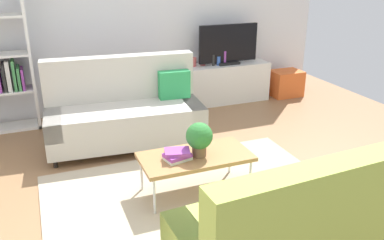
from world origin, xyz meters
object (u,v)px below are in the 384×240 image
at_px(couch_green, 308,228).
at_px(potted_plant, 199,137).
at_px(coffee_table, 196,157).
at_px(bottle_1, 218,61).
at_px(couch_beige, 125,112).
at_px(tv, 228,45).
at_px(bottle_0, 213,60).
at_px(vase_0, 193,62).
at_px(storage_trunk, 286,83).
at_px(table_book_0, 177,158).
at_px(bottle_2, 225,58).
at_px(tv_console, 226,83).
at_px(vase_1, 203,60).

xyz_separation_m(couch_green, potted_plant, (-0.26, 1.40, 0.17)).
xyz_separation_m(coffee_table, bottle_1, (1.39, 2.47, 0.32)).
relative_size(couch_beige, couch_green, 1.01).
distance_m(tv, bottle_0, 0.35).
distance_m(vase_0, bottle_1, 0.42).
xyz_separation_m(couch_beige, couch_green, (0.67, -2.84, 0.01)).
xyz_separation_m(storage_trunk, table_book_0, (-2.86, -2.43, 0.21)).
distance_m(couch_green, coffee_table, 1.45).
distance_m(table_book_0, bottle_2, 3.03).
distance_m(tv_console, vase_0, 0.70).
bearing_deg(tv_console, coffee_table, -121.93).
xyz_separation_m(vase_0, bottle_1, (0.41, -0.09, 0.00)).
height_order(tv_console, tv, tv).
bearing_deg(tv, vase_0, 173.12).
relative_size(couch_beige, storage_trunk, 3.77).
distance_m(potted_plant, bottle_2, 2.90).
distance_m(potted_plant, table_book_0, 0.29).
xyz_separation_m(couch_green, tv, (1.27, 3.91, 0.51)).
distance_m(tv_console, bottle_0, 0.49).
height_order(coffee_table, vase_1, vase_1).
bearing_deg(table_book_0, bottle_0, 59.03).
height_order(couch_green, bottle_0, couch_green).
distance_m(storage_trunk, table_book_0, 3.76).
height_order(bottle_0, bottle_1, bottle_0).
bearing_deg(table_book_0, potted_plant, 0.44).
height_order(tv, bottle_0, tv).
distance_m(tv, table_book_0, 3.11).
relative_size(couch_green, bottle_2, 8.80).
distance_m(tv, vase_1, 0.47).
relative_size(coffee_table, bottle_1, 7.57).
relative_size(table_book_0, vase_0, 1.67).
distance_m(tv_console, bottle_1, 0.43).
bearing_deg(storage_trunk, table_book_0, -139.63).
bearing_deg(tv, storage_trunk, -4.16).
bearing_deg(vase_0, potted_plant, -110.27).
relative_size(storage_trunk, table_book_0, 2.17).
height_order(tv, bottle_2, tv).
bearing_deg(couch_beige, tv, -146.71).
relative_size(storage_trunk, potted_plant, 1.51).
relative_size(coffee_table, table_book_0, 4.58).
bearing_deg(bottle_1, potted_plant, -118.61).
distance_m(tv, potted_plant, 2.96).
distance_m(couch_beige, storage_trunk, 3.21).
relative_size(coffee_table, bottle_0, 6.09).
height_order(coffee_table, table_book_0, table_book_0).
distance_m(storage_trunk, bottle_1, 1.37).
bearing_deg(coffee_table, potted_plant, -41.88).
xyz_separation_m(couch_beige, tv_console, (1.94, 1.09, -0.12)).
xyz_separation_m(potted_plant, table_book_0, (-0.23, -0.00, -0.18)).
distance_m(potted_plant, bottle_0, 2.80).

